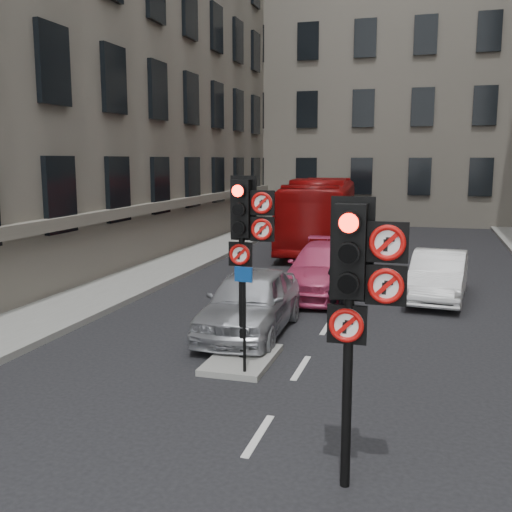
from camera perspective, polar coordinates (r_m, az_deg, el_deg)
The scene contains 13 objects.
ground at distance 7.49m, azimuth -4.34°, elevation -23.14°, with size 120.00×120.00×0.00m, color black.
pavement_left at distance 20.63m, azimuth -11.42°, elevation -1.95°, with size 3.00×50.00×0.16m, color gray.
centre_island at distance 12.11m, azimuth -1.33°, elevation -9.81°, with size 1.20×2.00×0.12m, color gray.
building_far at distance 44.38m, azimuth 13.74°, elevation 16.71°, with size 30.00×14.00×20.00m, color #6C655B.
signal_near at distance 7.09m, azimuth 9.62°, elevation -2.48°, with size 0.91×0.40×3.58m.
signal_far at distance 11.49m, azimuth -0.98°, elevation 2.70°, with size 0.91×0.40×3.58m.
car_silver at distance 13.87m, azimuth -0.53°, elevation -4.36°, with size 1.77×4.41×1.50m, color #AFB0B7.
car_white at distance 18.03m, azimuth 16.97°, elevation -1.80°, with size 1.46×4.18×1.38m, color white.
car_pink at distance 18.14m, azimuth 6.55°, elevation -1.23°, with size 2.07×5.10×1.48m, color #C63A68.
bus_red at distance 27.74m, azimuth 6.17°, elevation 4.11°, with size 2.64×11.27×3.14m, color maroon.
motorcycle at distance 14.65m, azimuth 8.60°, elevation -4.72°, with size 0.47×1.68×1.01m, color black.
motorcyclist at distance 15.63m, azimuth 7.78°, elevation -2.61°, with size 0.60×0.40×1.65m, color black.
info_sign at distance 10.89m, azimuth -1.14°, elevation -4.65°, with size 0.34×0.12×1.98m.
Camera 1 is at (2.26, -5.91, 4.00)m, focal length 42.00 mm.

